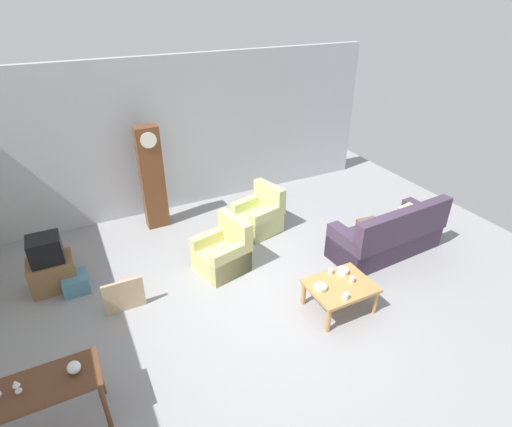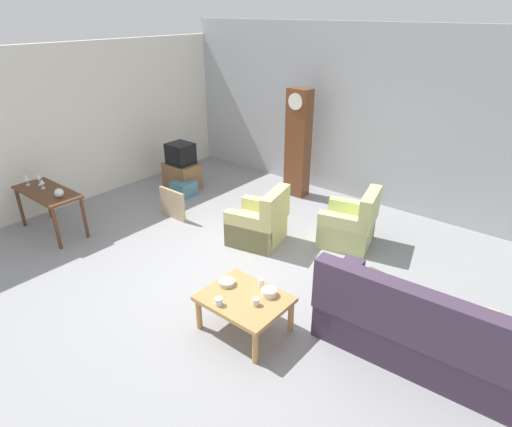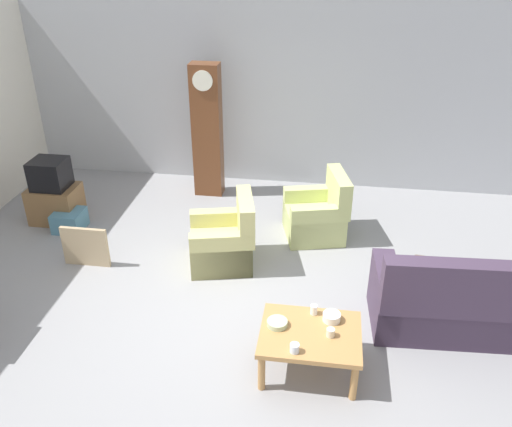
% 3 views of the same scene
% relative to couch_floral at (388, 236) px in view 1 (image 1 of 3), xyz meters
% --- Properties ---
extents(ground_plane, '(10.40, 10.40, 0.00)m').
position_rel_couch_floral_xyz_m(ground_plane, '(-2.44, -0.03, -0.35)').
color(ground_plane, gray).
extents(garage_door_wall, '(8.40, 0.16, 3.20)m').
position_rel_couch_floral_xyz_m(garage_door_wall, '(-2.44, 3.57, 1.25)').
color(garage_door_wall, '#ADAFB5').
rests_on(garage_door_wall, ground_plane).
extents(couch_floral, '(2.14, 0.99, 1.04)m').
position_rel_couch_floral_xyz_m(couch_floral, '(0.00, 0.00, 0.00)').
color(couch_floral, '#423347').
rests_on(couch_floral, ground_plane).
extents(armchair_olive_near, '(0.94, 0.92, 0.92)m').
position_rel_couch_floral_xyz_m(armchair_olive_near, '(-2.86, 0.91, -0.05)').
color(armchair_olive_near, '#CCC67A').
rests_on(armchair_olive_near, ground_plane).
extents(armchair_olive_far, '(0.95, 0.93, 0.92)m').
position_rel_couch_floral_xyz_m(armchair_olive_far, '(-1.72, 1.78, -0.05)').
color(armchair_olive_far, '#C5CE80').
rests_on(armchair_olive_far, ground_plane).
extents(coffee_table_wood, '(0.96, 0.76, 0.45)m').
position_rel_couch_floral_xyz_m(coffee_table_wood, '(-1.69, -0.81, 0.04)').
color(coffee_table_wood, '#B27F47').
rests_on(coffee_table_wood, ground_plane).
extents(console_table_dark, '(1.30, 0.56, 0.74)m').
position_rel_couch_floral_xyz_m(console_table_dark, '(-5.74, -1.00, 0.28)').
color(console_table_dark, '#56331E').
rests_on(console_table_dark, ground_plane).
extents(grandfather_clock, '(0.44, 0.30, 2.09)m').
position_rel_couch_floral_xyz_m(grandfather_clock, '(-3.51, 2.90, 0.70)').
color(grandfather_clock, brown).
rests_on(grandfather_clock, ground_plane).
extents(tv_stand_cabinet, '(0.68, 0.52, 0.53)m').
position_rel_couch_floral_xyz_m(tv_stand_cabinet, '(-5.53, 1.67, -0.09)').
color(tv_stand_cabinet, brown).
rests_on(tv_stand_cabinet, ground_plane).
extents(tv_crt, '(0.48, 0.44, 0.42)m').
position_rel_couch_floral_xyz_m(tv_crt, '(-5.53, 1.67, 0.39)').
color(tv_crt, black).
rests_on(tv_crt, tv_stand_cabinet).
extents(framed_picture_leaning, '(0.60, 0.05, 0.54)m').
position_rel_couch_floral_xyz_m(framed_picture_leaning, '(-4.60, 0.61, -0.08)').
color(framed_picture_leaning, tan).
rests_on(framed_picture_leaning, ground_plane).
extents(storage_box_blue, '(0.40, 0.42, 0.28)m').
position_rel_couch_floral_xyz_m(storage_box_blue, '(-5.23, 1.44, -0.21)').
color(storage_box_blue, teal).
rests_on(storage_box_blue, ground_plane).
extents(glass_dome_cloche, '(0.14, 0.14, 0.14)m').
position_rel_couch_floral_xyz_m(glass_dome_cloche, '(-5.33, -0.99, 0.46)').
color(glass_dome_cloche, silver).
rests_on(glass_dome_cloche, console_table_dark).
extents(cup_white_porcelain, '(0.07, 0.07, 0.10)m').
position_rel_couch_floral_xyz_m(cup_white_porcelain, '(-1.67, -0.53, 0.15)').
color(cup_white_porcelain, white).
rests_on(cup_white_porcelain, coffee_table_wood).
extents(cup_blue_rimmed, '(0.09, 0.09, 0.09)m').
position_rel_couch_floral_xyz_m(cup_blue_rimmed, '(-1.82, -1.09, 0.15)').
color(cup_blue_rimmed, silver).
rests_on(cup_blue_rimmed, coffee_table_wood).
extents(cup_cream_tall, '(0.08, 0.08, 0.08)m').
position_rel_couch_floral_xyz_m(cup_cream_tall, '(-1.50, -0.83, 0.14)').
color(cup_cream_tall, beige).
rests_on(cup_cream_tall, coffee_table_wood).
extents(bowl_white_stacked, '(0.18, 0.18, 0.08)m').
position_rel_couch_floral_xyz_m(bowl_white_stacked, '(-1.50, -0.60, 0.14)').
color(bowl_white_stacked, white).
rests_on(bowl_white_stacked, coffee_table_wood).
extents(bowl_shallow_green, '(0.20, 0.20, 0.05)m').
position_rel_couch_floral_xyz_m(bowl_shallow_green, '(-2.01, -0.76, 0.13)').
color(bowl_shallow_green, '#B2C69E').
rests_on(bowl_shallow_green, coffee_table_wood).
extents(wine_glass_short, '(0.08, 0.08, 0.16)m').
position_rel_couch_floral_xyz_m(wine_glass_short, '(-5.87, -0.98, 0.50)').
color(wine_glass_short, silver).
rests_on(wine_glass_short, console_table_dark).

